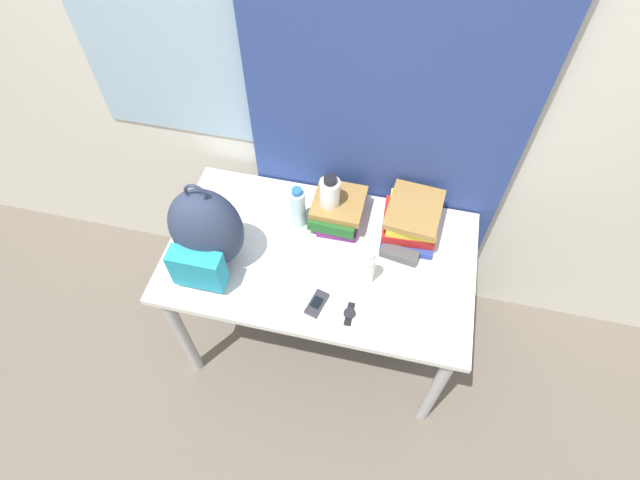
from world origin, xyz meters
name	(u,v)px	position (x,y,z in m)	size (l,w,h in m)	color
ground_plane	(304,400)	(0.00, 0.00, 0.00)	(12.00, 12.00, 0.00)	#665B51
wall_back	(345,80)	(0.00, 0.79, 1.25)	(6.00, 0.06, 2.50)	silver
curtain_blue	(386,96)	(0.15, 0.73, 1.25)	(1.04, 0.04, 2.50)	navy
desk	(320,267)	(0.00, 0.35, 0.65)	(1.22, 0.70, 0.74)	silver
backpack	(206,232)	(-0.40, 0.24, 0.92)	(0.28, 0.28, 0.42)	#2D3851
book_stack_left	(339,208)	(0.03, 0.55, 0.80)	(0.21, 0.26, 0.12)	#6B2370
book_stack_center	(411,219)	(0.33, 0.55, 0.81)	(0.23, 0.27, 0.14)	navy
water_bottle	(298,208)	(-0.12, 0.49, 0.84)	(0.06, 0.06, 0.21)	silver
sports_bottle	(329,202)	(0.00, 0.52, 0.87)	(0.08, 0.08, 0.26)	white
sunscreen_bottle	(368,268)	(0.20, 0.28, 0.82)	(0.05, 0.05, 0.17)	white
cell_phone	(317,303)	(0.04, 0.13, 0.75)	(0.08, 0.12, 0.02)	#2D2D33
sunglasses_case	(399,254)	(0.31, 0.41, 0.76)	(0.16, 0.08, 0.04)	#47474C
wristwatch	(349,314)	(0.16, 0.12, 0.75)	(0.04, 0.10, 0.01)	black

